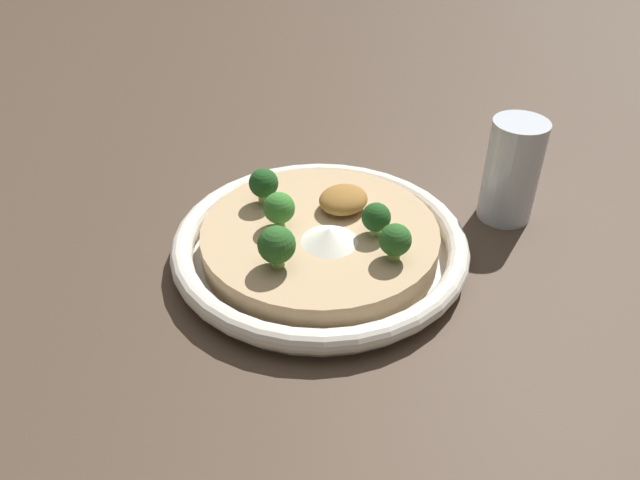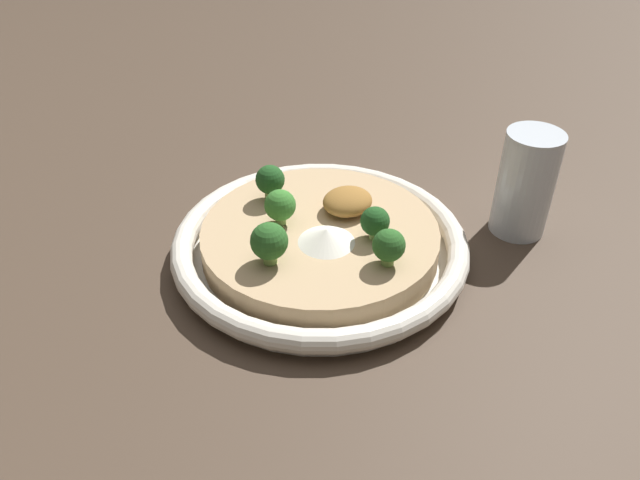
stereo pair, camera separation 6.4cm
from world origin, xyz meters
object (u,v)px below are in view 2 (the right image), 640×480
at_px(broccoli_back_left, 280,206).
at_px(broccoli_front_left, 269,242).
at_px(risotto_bowl, 320,243).
at_px(broccoli_front_right, 389,246).
at_px(drinking_glass, 526,184).
at_px(broccoli_front, 375,222).
at_px(broccoli_back, 270,181).

relative_size(broccoli_back_left, broccoli_front_left, 0.90).
xyz_separation_m(risotto_bowl, broccoli_back_left, (-0.03, 0.03, 0.04)).
bearing_deg(broccoli_front_right, risotto_bowl, 98.84).
bearing_deg(broccoli_front_left, drinking_glass, -17.14).
xyz_separation_m(broccoli_front, broccoli_back, (-0.04, 0.12, 0.00)).
height_order(risotto_bowl, drinking_glass, drinking_glass).
bearing_deg(broccoli_back_left, broccoli_front_right, -71.53).
relative_size(broccoli_front, broccoli_front_left, 0.82).
bearing_deg(broccoli_front_left, broccoli_front_right, -40.14).
xyz_separation_m(risotto_bowl, broccoli_front_left, (-0.07, -0.01, 0.04)).
bearing_deg(drinking_glass, broccoli_back_left, 150.36).
xyz_separation_m(broccoli_back_left, drinking_glass, (0.23, -0.13, 0.00)).
relative_size(risotto_bowl, broccoli_back_left, 7.91).
relative_size(broccoli_back_left, broccoli_front, 1.10).
xyz_separation_m(risotto_bowl, broccoli_front_right, (0.01, -0.08, 0.04)).
bearing_deg(broccoli_front_right, broccoli_front_left, 139.86).
bearing_deg(broccoli_front_left, broccoli_front, -17.98).
relative_size(risotto_bowl, broccoli_front_right, 8.17).
height_order(broccoli_front_right, broccoli_back_left, broccoli_back_left).
xyz_separation_m(broccoli_front_right, broccoli_front, (0.02, 0.04, -0.00)).
height_order(broccoli_front_right, broccoli_front_left, broccoli_front_left).
bearing_deg(broccoli_front_left, broccoli_back_left, 44.96).
height_order(risotto_bowl, broccoli_back, broccoli_back).
distance_m(risotto_bowl, drinking_glass, 0.23).
height_order(broccoli_back_left, drinking_glass, drinking_glass).
bearing_deg(broccoli_front_left, broccoli_back, 54.20).
relative_size(broccoli_back, drinking_glass, 0.35).
relative_size(broccoli_front_right, broccoli_back, 0.93).
xyz_separation_m(broccoli_back_left, broccoli_front_left, (-0.05, -0.05, 0.00)).
distance_m(risotto_bowl, broccoli_front, 0.07).
relative_size(risotto_bowl, broccoli_back, 7.57).
bearing_deg(drinking_glass, broccoli_back, 140.28).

